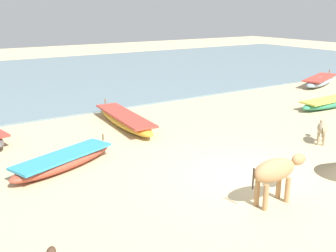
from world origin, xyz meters
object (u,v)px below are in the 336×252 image
at_px(fishing_boat_2, 320,81).
at_px(fishing_boat_5, 332,102).
at_px(fishing_boat_4, 125,119).
at_px(calf_near_dun, 322,128).
at_px(cow_adult_tan, 276,171).
at_px(fishing_boat_3, 64,161).

height_order(fishing_boat_2, fishing_boat_5, fishing_boat_2).
bearing_deg(fishing_boat_4, calf_near_dun, -135.36).
bearing_deg(fishing_boat_2, calf_near_dun, -163.57).
bearing_deg(cow_adult_tan, fishing_boat_2, 33.37).
bearing_deg(calf_near_dun, fishing_boat_4, 93.50).
relative_size(fishing_boat_4, calf_near_dun, 4.75).
xyz_separation_m(fishing_boat_2, cow_adult_tan, (-13.18, -8.55, 0.51)).
xyz_separation_m(fishing_boat_3, calf_near_dun, (7.84, -2.51, 0.27)).
height_order(fishing_boat_5, cow_adult_tan, cow_adult_tan).
height_order(fishing_boat_4, fishing_boat_5, fishing_boat_4).
bearing_deg(fishing_boat_4, fishing_boat_2, -80.74).
bearing_deg(fishing_boat_5, fishing_boat_3, -178.97).
height_order(fishing_boat_4, cow_adult_tan, cow_adult_tan).
relative_size(fishing_boat_3, fishing_boat_5, 0.85).
xyz_separation_m(fishing_boat_3, fishing_boat_4, (3.31, 2.80, 0.02)).
bearing_deg(calf_near_dun, fishing_boat_2, -0.17).
relative_size(fishing_boat_4, fishing_boat_5, 1.13).
xyz_separation_m(cow_adult_tan, calf_near_dun, (4.50, 2.07, -0.28)).
xyz_separation_m(fishing_boat_3, cow_adult_tan, (3.34, -4.58, 0.55)).
relative_size(cow_adult_tan, calf_near_dun, 1.76).
relative_size(fishing_boat_2, fishing_boat_5, 1.04).
distance_m(fishing_boat_4, calf_near_dun, 6.99).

